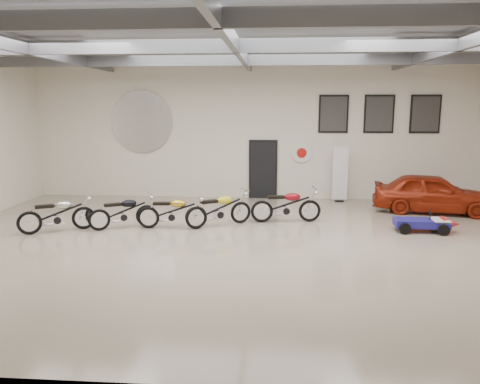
# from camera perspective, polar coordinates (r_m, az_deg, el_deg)

# --- Properties ---
(floor) EXTENTS (16.00, 12.00, 0.01)m
(floor) POSITION_cam_1_polar(r_m,az_deg,el_deg) (11.71, -0.44, -6.37)
(floor) COLOR tan
(floor) RESTS_ON ground
(ceiling) EXTENTS (16.00, 12.00, 0.01)m
(ceiling) POSITION_cam_1_polar(r_m,az_deg,el_deg) (11.32, -0.48, 18.63)
(ceiling) COLOR slate
(ceiling) RESTS_ON back_wall
(back_wall) EXTENTS (16.00, 0.02, 5.00)m
(back_wall) POSITION_cam_1_polar(r_m,az_deg,el_deg) (17.21, 1.20, 7.51)
(back_wall) COLOR silver
(back_wall) RESTS_ON floor
(ceiling_beams) EXTENTS (15.80, 11.80, 0.32)m
(ceiling_beams) POSITION_cam_1_polar(r_m,az_deg,el_deg) (11.28, -0.47, 17.38)
(ceiling_beams) COLOR slate
(ceiling_beams) RESTS_ON ceiling
(door) EXTENTS (0.92, 0.08, 2.10)m
(door) POSITION_cam_1_polar(r_m,az_deg,el_deg) (17.28, 2.83, 2.68)
(door) COLOR black
(door) RESTS_ON back_wall
(logo_plaque) EXTENTS (2.30, 0.06, 1.16)m
(logo_plaque) POSITION_cam_1_polar(r_m,az_deg,el_deg) (17.82, -11.90, 8.36)
(logo_plaque) COLOR silver
(logo_plaque) RESTS_ON back_wall
(poster_left) EXTENTS (1.05, 0.08, 1.35)m
(poster_left) POSITION_cam_1_polar(r_m,az_deg,el_deg) (17.25, 11.33, 9.31)
(poster_left) COLOR black
(poster_left) RESTS_ON back_wall
(poster_mid) EXTENTS (1.05, 0.08, 1.35)m
(poster_mid) POSITION_cam_1_polar(r_m,az_deg,el_deg) (17.52, 16.59, 9.10)
(poster_mid) COLOR black
(poster_mid) RESTS_ON back_wall
(poster_right) EXTENTS (1.05, 0.08, 1.35)m
(poster_right) POSITION_cam_1_polar(r_m,az_deg,el_deg) (17.92, 21.66, 8.82)
(poster_right) COLOR black
(poster_right) RESTS_ON back_wall
(oil_sign) EXTENTS (0.72, 0.10, 0.72)m
(oil_sign) POSITION_cam_1_polar(r_m,az_deg,el_deg) (17.23, 7.52, 4.76)
(oil_sign) COLOR white
(oil_sign) RESTS_ON back_wall
(banner_stand) EXTENTS (0.53, 0.21, 1.94)m
(banner_stand) POSITION_cam_1_polar(r_m,az_deg,el_deg) (17.00, 12.10, 2.07)
(banner_stand) COLOR white
(banner_stand) RESTS_ON floor
(motorcycle_silver) EXTENTS (2.03, 1.48, 1.03)m
(motorcycle_silver) POSITION_cam_1_polar(r_m,az_deg,el_deg) (13.64, -21.45, -2.46)
(motorcycle_silver) COLOR silver
(motorcycle_silver) RESTS_ON floor
(motorcycle_black) EXTENTS (1.91, 1.41, 0.97)m
(motorcycle_black) POSITION_cam_1_polar(r_m,az_deg,el_deg) (13.49, -14.07, -2.29)
(motorcycle_black) COLOR silver
(motorcycle_black) RESTS_ON floor
(motorcycle_gold) EXTENTS (1.95, 0.74, 0.99)m
(motorcycle_gold) POSITION_cam_1_polar(r_m,az_deg,el_deg) (13.21, -8.29, -2.31)
(motorcycle_gold) COLOR silver
(motorcycle_gold) RESTS_ON floor
(motorcycle_yellow) EXTENTS (2.02, 1.56, 1.03)m
(motorcycle_yellow) POSITION_cam_1_polar(r_m,az_deg,el_deg) (13.32, -2.59, -2.01)
(motorcycle_yellow) COLOR silver
(motorcycle_yellow) RESTS_ON floor
(motorcycle_red) EXTENTS (2.09, 0.88, 1.06)m
(motorcycle_red) POSITION_cam_1_polar(r_m,az_deg,el_deg) (13.82, 5.63, -1.54)
(motorcycle_red) COLOR silver
(motorcycle_red) RESTS_ON floor
(go_kart) EXTENTS (1.79, 0.87, 0.63)m
(go_kart) POSITION_cam_1_polar(r_m,az_deg,el_deg) (13.73, 21.85, -3.24)
(go_kart) COLOR navy
(go_kart) RESTS_ON floor
(vintage_car) EXTENTS (2.15, 3.91, 1.26)m
(vintage_car) POSITION_cam_1_polar(r_m,az_deg,el_deg) (16.23, 22.42, -0.12)
(vintage_car) COLOR maroon
(vintage_car) RESTS_ON floor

